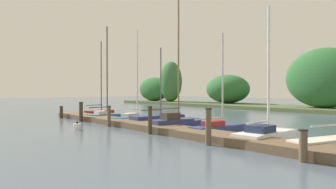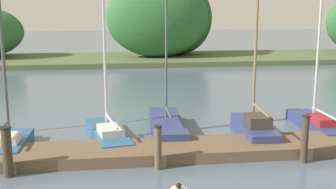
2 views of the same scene
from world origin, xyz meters
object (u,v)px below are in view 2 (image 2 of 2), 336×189
sailboat_1 (8,138)px  sailboat_3 (167,125)px  sailboat_4 (254,125)px  sailboat_2 (108,130)px  mooring_piling_3 (305,139)px  sailboat_5 (315,122)px  mooring_piling_1 (7,152)px  mooring_piling_2 (158,147)px

sailboat_1 → sailboat_3: sailboat_1 is taller
sailboat_1 → sailboat_4: size_ratio=0.85×
sailboat_2 → sailboat_3: sailboat_2 is taller
mooring_piling_3 → sailboat_2: bearing=152.8°
sailboat_2 → sailboat_4: (5.07, -0.52, 0.13)m
sailboat_5 → mooring_piling_1: (-10.44, -3.24, 0.41)m
sailboat_3 → mooring_piling_2: size_ratio=4.01×
sailboat_3 → mooring_piling_3: 5.10m
sailboat_2 → mooring_piling_2: (1.44, -2.96, 0.29)m
sailboat_1 → mooring_piling_2: size_ratio=5.64×
sailboat_4 → mooring_piling_2: (-3.64, -2.44, 0.16)m
sailboat_2 → mooring_piling_2: 3.30m
sailboat_4 → sailboat_2: bearing=87.4°
sailboat_4 → sailboat_3: bearing=73.7°
sailboat_1 → sailboat_3: 5.44m
sailboat_3 → mooring_piling_1: 5.97m
sailboat_4 → mooring_piling_1: bearing=110.7°
sailboat_4 → mooring_piling_1: 8.15m
sailboat_2 → mooring_piling_1: 4.02m
sailboat_1 → sailboat_2: sailboat_1 is taller
sailboat_5 → mooring_piling_3: size_ratio=3.71×
mooring_piling_1 → sailboat_3: bearing=35.8°
sailboat_4 → mooring_piling_3: 2.58m
sailboat_2 → mooring_piling_2: bearing=-164.9°
sailboat_3 → mooring_piling_3: sailboat_3 is taller
sailboat_5 → mooring_piling_1: bearing=108.2°
mooring_piling_2 → mooring_piling_3: bearing=-0.4°
sailboat_1 → sailboat_2: size_ratio=1.10×
sailboat_1 → mooring_piling_3: sailboat_1 is taller
sailboat_4 → sailboat_1: bearing=94.5°
sailboat_1 → sailboat_5: (10.91, 0.97, -0.11)m
sailboat_1 → sailboat_3: bearing=-75.9°
sailboat_3 → mooring_piling_3: (3.68, -3.51, 0.41)m
sailboat_5 → mooring_piling_3: 3.81m
mooring_piling_2 → sailboat_4: bearing=33.8°
sailboat_5 → mooring_piling_3: (-1.93, -3.26, 0.43)m
sailboat_3 → mooring_piling_2: (-0.70, -3.48, 0.33)m
sailboat_5 → sailboat_3: bearing=88.4°
mooring_piling_2 → sailboat_1: bearing=153.9°
mooring_piling_1 → mooring_piling_3: size_ratio=0.98×
mooring_piling_2 → mooring_piling_3: 4.38m
sailboat_5 → mooring_piling_2: size_ratio=4.16×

